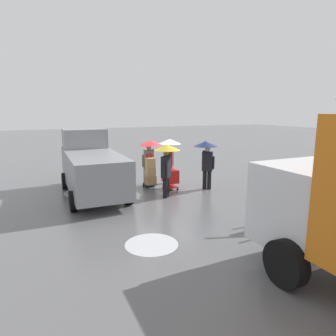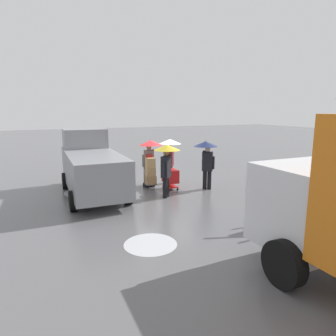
# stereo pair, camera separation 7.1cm
# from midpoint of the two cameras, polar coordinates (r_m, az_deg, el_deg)

# --- Properties ---
(ground_plane) EXTENTS (90.00, 90.00, 0.00)m
(ground_plane) POSITION_cam_midpoint_polar(r_m,az_deg,el_deg) (13.99, -1.24, -3.21)
(ground_plane) COLOR #5B5B5E
(slush_patch_near_cluster) EXTENTS (1.40, 1.40, 0.01)m
(slush_patch_near_cluster) POSITION_cam_midpoint_polar(r_m,az_deg,el_deg) (8.05, -3.42, -14.28)
(slush_patch_near_cluster) COLOR silver
(slush_patch_near_cluster) RESTS_ON ground
(slush_patch_under_van) EXTENTS (2.01, 2.01, 0.01)m
(slush_patch_under_van) POSITION_cam_midpoint_polar(r_m,az_deg,el_deg) (13.26, -15.07, -4.39)
(slush_patch_under_van) COLOR #999BA0
(slush_patch_under_van) RESTS_ON ground
(cargo_van_parked_right) EXTENTS (2.30, 5.39, 2.60)m
(cargo_van_parked_right) POSITION_cam_midpoint_polar(r_m,az_deg,el_deg) (12.60, -14.48, 0.33)
(cargo_van_parked_right) COLOR gray
(cargo_van_parked_right) RESTS_ON ground
(shopping_cart_vendor) EXTENTS (0.58, 0.82, 1.04)m
(shopping_cart_vendor) POSITION_cam_midpoint_polar(r_m,az_deg,el_deg) (13.09, 0.29, -1.65)
(shopping_cart_vendor) COLOR red
(shopping_cart_vendor) RESTS_ON ground
(hand_dolly_boxes) EXTENTS (0.60, 0.76, 1.38)m
(hand_dolly_boxes) POSITION_cam_midpoint_polar(r_m,az_deg,el_deg) (13.23, -3.56, -0.83)
(hand_dolly_boxes) COLOR #515156
(hand_dolly_boxes) RESTS_ON ground
(pedestrian_pink_side) EXTENTS (1.04, 1.04, 2.15)m
(pedestrian_pink_side) POSITION_cam_midpoint_polar(r_m,az_deg,el_deg) (11.75, -0.44, 1.93)
(pedestrian_pink_side) COLOR black
(pedestrian_pink_side) RESTS_ON ground
(pedestrian_black_side) EXTENTS (1.04, 1.04, 2.15)m
(pedestrian_black_side) POSITION_cam_midpoint_polar(r_m,az_deg,el_deg) (14.00, 0.21, 3.40)
(pedestrian_black_side) COLOR black
(pedestrian_black_side) RESTS_ON ground
(pedestrian_white_side) EXTENTS (1.04, 1.04, 2.15)m
(pedestrian_white_side) POSITION_cam_midpoint_polar(r_m,az_deg,el_deg) (13.45, -3.63, 3.01)
(pedestrian_white_side) COLOR black
(pedestrian_white_side) RESTS_ON ground
(pedestrian_far_side) EXTENTS (1.04, 1.04, 2.15)m
(pedestrian_far_side) POSITION_cam_midpoint_polar(r_m,az_deg,el_deg) (13.08, 7.17, 2.71)
(pedestrian_far_side) COLOR black
(pedestrian_far_side) RESTS_ON ground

